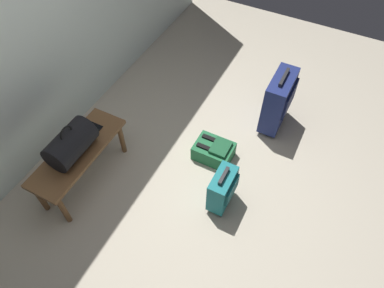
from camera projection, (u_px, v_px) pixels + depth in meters
name	position (u px, v px, depth m)	size (l,w,h in m)	color
ground_plane	(193.00, 190.00, 3.33)	(6.60, 6.60, 0.00)	#B2A893
back_wall	(9.00, 14.00, 2.68)	(6.00, 0.10, 2.80)	silver
bench	(79.00, 155.00, 3.12)	(1.00, 0.36, 0.44)	brown
duffel_bag_black	(71.00, 144.00, 2.95)	(0.44, 0.26, 0.34)	black
cell_phone	(95.00, 126.00, 3.24)	(0.07, 0.14, 0.01)	black
suitcase_upright_navy	(278.00, 101.00, 3.58)	(0.48, 0.23, 0.68)	navy
suitcase_small_teal	(223.00, 189.00, 3.06)	(0.32, 0.19, 0.46)	#14666B
backpack_green	(214.00, 151.00, 3.50)	(0.28, 0.38, 0.21)	#1E6038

